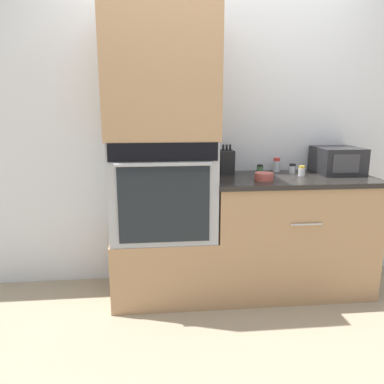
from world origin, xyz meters
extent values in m
plane|color=gray|center=(0.00, 0.00, 0.00)|extent=(12.00, 12.00, 0.00)
cube|color=silver|center=(0.00, 0.63, 1.25)|extent=(8.00, 0.05, 2.50)
cube|color=#A87F56|center=(-0.38, 0.30, 0.25)|extent=(0.76, 0.60, 0.49)
cube|color=#9EA0A5|center=(-0.38, 0.30, 0.85)|extent=(0.74, 0.59, 0.71)
cube|color=black|center=(-0.38, 0.00, 1.14)|extent=(0.71, 0.01, 0.12)
cube|color=#3FBFF2|center=(-0.38, 0.00, 1.14)|extent=(0.09, 0.00, 0.03)
cube|color=black|center=(-0.38, 0.00, 0.80)|extent=(0.61, 0.01, 0.53)
cylinder|color=#9EA0A5|center=(-0.38, -0.03, 1.07)|extent=(0.63, 0.02, 0.02)
cube|color=#A87F56|center=(-0.38, 0.30, 1.65)|extent=(0.76, 0.60, 0.90)
cube|color=#A87F56|center=(0.60, 0.30, 0.44)|extent=(1.21, 0.60, 0.88)
cube|color=black|center=(0.60, 0.30, 0.89)|extent=(1.23, 0.63, 0.03)
cylinder|color=#B7B7BC|center=(0.60, -0.01, 0.63)|extent=(0.22, 0.01, 0.01)
cube|color=#232326|center=(1.00, 0.41, 1.01)|extent=(0.33, 0.35, 0.21)
cube|color=#3D3D3F|center=(0.98, 0.23, 1.01)|extent=(0.21, 0.01, 0.14)
cube|color=black|center=(0.12, 0.48, 1.00)|extent=(0.11, 0.14, 0.19)
cylinder|color=black|center=(0.10, 0.48, 1.12)|extent=(0.02, 0.02, 0.04)
cylinder|color=black|center=(0.12, 0.48, 1.12)|extent=(0.02, 0.02, 0.04)
cylinder|color=black|center=(0.15, 0.48, 1.12)|extent=(0.02, 0.02, 0.04)
cylinder|color=#B24C42|center=(0.34, 0.18, 0.94)|extent=(0.14, 0.14, 0.05)
cylinder|color=silver|center=(0.68, 0.33, 0.94)|extent=(0.05, 0.05, 0.06)
cylinder|color=gold|center=(0.68, 0.33, 0.98)|extent=(0.05, 0.05, 0.02)
cylinder|color=silver|center=(0.55, 0.53, 0.95)|extent=(0.06, 0.06, 0.09)
cylinder|color=red|center=(0.55, 0.53, 1.01)|extent=(0.05, 0.05, 0.02)
cylinder|color=#427047|center=(0.40, 0.51, 0.94)|extent=(0.05, 0.05, 0.05)
cylinder|color=black|center=(0.40, 0.51, 0.97)|extent=(0.05, 0.05, 0.01)
cylinder|color=silver|center=(0.65, 0.44, 0.94)|extent=(0.05, 0.05, 0.06)
cylinder|color=black|center=(0.65, 0.44, 0.98)|extent=(0.05, 0.05, 0.02)
camera|label=1|loc=(-0.44, -2.40, 1.42)|focal=35.00mm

